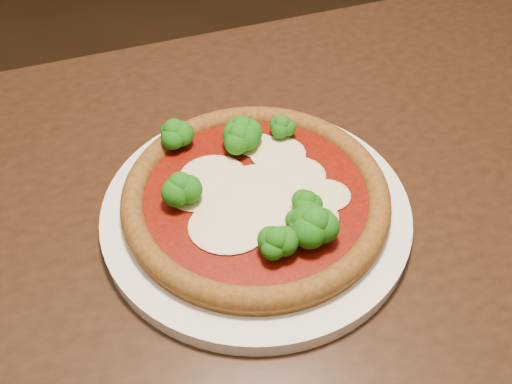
{
  "coord_description": "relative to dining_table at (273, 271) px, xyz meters",
  "views": [
    {
      "loc": [
        0.17,
        -0.42,
        1.23
      ],
      "look_at": [
        0.2,
        -0.01,
        0.79
      ],
      "focal_mm": 40.0,
      "sensor_mm": 36.0,
      "label": 1
    }
  ],
  "objects": [
    {
      "name": "pizza",
      "position": [
        -0.02,
        0.01,
        0.14
      ],
      "size": [
        0.29,
        0.29,
        0.06
      ],
      "rotation": [
        0.0,
        0.0,
        -0.13
      ],
      "color": "brown",
      "rests_on": "plate"
    },
    {
      "name": "plate",
      "position": [
        -0.02,
        -0.0,
        0.11
      ],
      "size": [
        0.33,
        0.33,
        0.02
      ],
      "primitive_type": "cylinder",
      "color": "white",
      "rests_on": "dining_table"
    },
    {
      "name": "dining_table",
      "position": [
        0.0,
        0.0,
        0.0
      ],
      "size": [
        1.29,
        1.04,
        0.75
      ],
      "rotation": [
        0.0,
        0.0,
        0.26
      ],
      "color": "black",
      "rests_on": "floor"
    }
  ]
}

